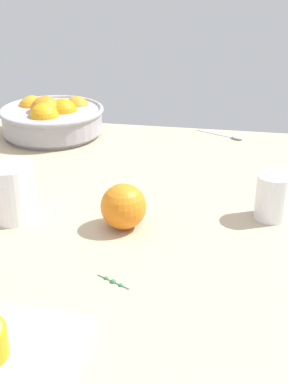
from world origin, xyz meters
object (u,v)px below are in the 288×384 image
Objects in this scene: juice_glass at (12,195)px; second_glass at (272,200)px; spoon at (227,135)px; loose_orange_0 at (123,206)px; fruit_bowl at (52,118)px.

juice_glass reaches higher than second_glass.
juice_glass is 1.23× the size of second_glass.
spoon is (38.44, 53.39, -4.27)cm from juice_glass.
juice_glass is 48.83cm from second_glass.
juice_glass is at bearing -169.77° from second_glass.
second_glass is at bearing -77.89° from spoon.
juice_glass is at bearing -179.56° from loose_orange_0.
fruit_bowl is 55.58cm from loose_orange_0.
juice_glass is (8.51, -47.05, 0.04)cm from fruit_bowl.
loose_orange_0 reaches higher than spoon.
juice_glass is 1.28× the size of loose_orange_0.
fruit_bowl is at bearing 122.46° from loose_orange_0.
juice_glass reaches higher than loose_orange_0.
fruit_bowl is 2.61× the size of juice_glass.
spoon is at bearing 102.11° from second_glass.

